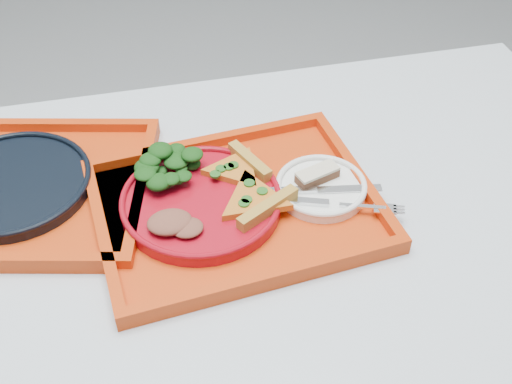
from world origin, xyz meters
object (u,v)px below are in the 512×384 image
tray_main (236,209)px  tray_far (15,191)px  navy_plate (13,185)px  dinner_plate (201,203)px  dessert_bar (317,175)px

tray_main → tray_far: 0.38m
tray_far → navy_plate: (-0.00, 0.00, 0.01)m
dinner_plate → dessert_bar: bearing=2.1°
tray_far → navy_plate: 0.01m
dinner_plate → dessert_bar: 0.20m
tray_main → tray_far: size_ratio=1.00×
dinner_plate → tray_main: bearing=-10.3°
tray_main → dinner_plate: bearing=164.2°
tray_main → navy_plate: bearing=155.0°
tray_far → dessert_bar: size_ratio=5.75×
tray_far → dinner_plate: bearing=-7.7°
tray_far → dinner_plate: size_ratio=1.73×
tray_main → tray_far: (-0.35, 0.13, 0.00)m
tray_main → navy_plate: (-0.35, 0.13, 0.01)m
tray_far → dessert_bar: (0.50, -0.11, 0.03)m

